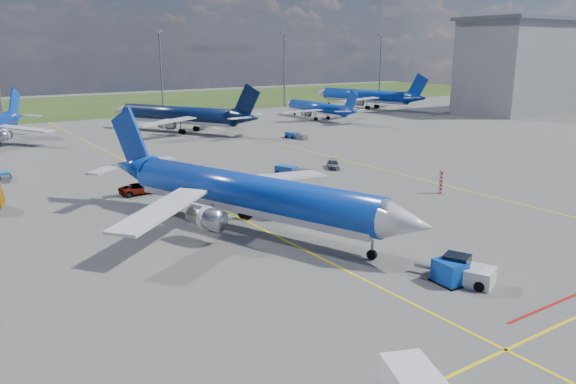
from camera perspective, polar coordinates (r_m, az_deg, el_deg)
ground at (r=50.19m, az=2.29°, el=-6.20°), size 400.00×400.00×0.00m
grass_strip at (r=190.76m, az=-25.56°, el=7.65°), size 400.00×80.00×0.01m
taxiway_lines at (r=73.45m, az=-10.43°, el=0.23°), size 60.25×160.00×0.02m
floodlight_masts at (r=152.74m, az=-19.92°, el=11.60°), size 202.20×0.50×22.70m
terminal_building at (r=177.35m, az=23.14°, el=11.74°), size 42.00×22.00×26.00m
warning_post at (r=72.54m, az=15.29°, el=0.99°), size 0.50×0.50×3.00m
bg_jet_n at (r=125.90m, az=-10.98°, el=6.03°), size 46.62×50.42×10.62m
bg_jet_ne at (r=146.80m, az=2.99°, el=7.42°), size 24.52×31.93×8.27m
bg_jet_ene at (r=175.39m, az=7.78°, el=8.43°), size 40.78×47.65×10.72m
main_airliner at (r=56.54m, az=-3.94°, el=-3.84°), size 43.64×49.64×10.86m
pushback_tug at (r=45.99m, az=17.30°, el=-7.71°), size 3.88×6.17×2.09m
uld_container at (r=45.41m, az=16.10°, el=-7.82°), size 1.96×2.39×1.82m
service_car_b at (r=72.38m, az=-14.86°, el=0.33°), size 5.04×2.50×1.37m
service_car_c at (r=85.53m, az=4.62°, el=2.82°), size 3.76×4.46×1.22m
baggage_tug_w at (r=80.42m, az=0.42°, el=2.12°), size 3.46×5.78×1.26m
baggage_tug_c at (r=87.12m, az=-26.78°, el=1.43°), size 1.63×4.56×1.00m
baggage_tug_e at (r=114.00m, az=0.76°, el=5.72°), size 2.25×5.36×1.17m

